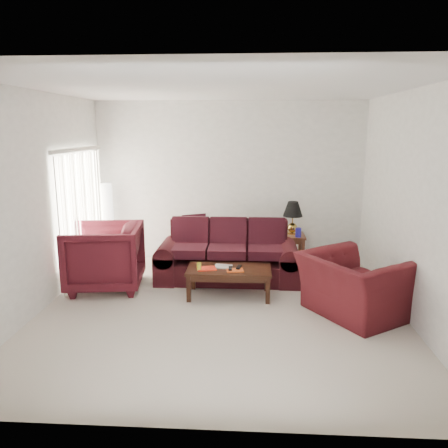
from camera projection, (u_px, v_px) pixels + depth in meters
The scene contains 19 objects.
floor at pixel (220, 310), 6.13m from camera, with size 5.00×5.00×0.00m, color beige.
blinds at pixel (82, 215), 7.31m from camera, with size 0.10×2.00×2.16m, color silver.
sofa at pixel (228, 252), 7.27m from camera, with size 2.35×1.01×0.96m, color black, non-canonical shape.
throw_pillow at pixel (195, 226), 8.03m from camera, with size 0.43×0.12×0.43m, color black.
end_table at pixel (289, 250), 8.04m from camera, with size 0.55×0.55×0.60m, color #4C291A, non-canonical shape.
table_lamp at pixel (293, 218), 7.95m from camera, with size 0.36×0.36×0.60m, color #B48E38, non-canonical shape.
clock at pixel (277, 232), 7.82m from camera, with size 0.14×0.05×0.14m, color #B3B4B7.
blue_canister at pixel (298, 232), 7.77m from camera, with size 0.10×0.10×0.17m, color #1C158E.
picture_frame at pixel (283, 228), 8.13m from camera, with size 0.13×0.02×0.16m, color white.
floor_lamp at pixel (108, 222), 8.23m from camera, with size 0.25×0.25×1.52m, color silver, non-canonical shape.
armchair_left at pixel (105, 257), 6.86m from camera, with size 1.11×1.14×1.04m, color #3E0E16.
armchair_right at pixel (354, 286), 5.89m from camera, with size 1.28×1.11×0.83m, color #420F14.
coffee_table at pixel (229, 282), 6.59m from camera, with size 1.26×0.63×0.44m, color black, non-canonical shape.
magazine_red at pixel (207, 269), 6.50m from camera, with size 0.28×0.21×0.02m, color red.
magazine_white at pixel (223, 266), 6.61m from camera, with size 0.26×0.20×0.01m, color silver.
magazine_orange at pixel (235, 270), 6.43m from camera, with size 0.25×0.19×0.01m, color #C64817.
remote_a at pixel (230, 268), 6.46m from camera, with size 0.05×0.17×0.02m, color black.
remote_b at pixel (239, 267), 6.51m from camera, with size 0.05×0.18×0.02m, color black.
yellow_glass at pixel (199, 267), 6.44m from camera, with size 0.07×0.07×0.11m, color gold.
Camera 1 is at (0.40, -5.71, 2.49)m, focal length 35.00 mm.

